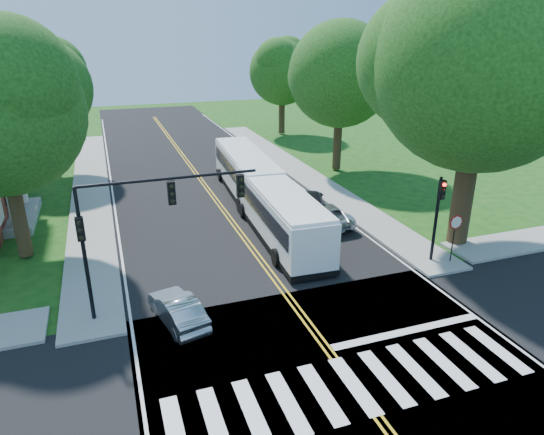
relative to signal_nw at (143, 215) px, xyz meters
name	(u,v)px	position (x,y,z in m)	size (l,w,h in m)	color
ground	(347,376)	(5.86, -6.43, -4.38)	(140.00, 140.00, 0.00)	#134511
road	(222,208)	(5.86, 11.57, -4.37)	(14.00, 96.00, 0.01)	black
cross_road	(347,376)	(5.86, -6.43, -4.37)	(60.00, 12.00, 0.01)	black
center_line	(209,190)	(5.86, 15.57, -4.36)	(0.36, 70.00, 0.01)	gold
edge_line_w	(114,200)	(-0.94, 15.57, -4.36)	(0.12, 70.00, 0.01)	silver
edge_line_e	(294,182)	(12.66, 15.57, -4.36)	(0.12, 70.00, 0.01)	silver
crosswalk	(354,385)	(5.86, -6.93, -4.36)	(12.60, 3.00, 0.01)	silver
stop_bar	(407,331)	(9.36, -4.83, -4.36)	(6.60, 0.40, 0.01)	silver
sidewalk_nw	(91,189)	(-2.44, 18.57, -4.30)	(2.60, 40.00, 0.15)	gray
sidewalk_ne	(297,170)	(14.16, 18.57, -4.30)	(2.60, 40.00, 0.15)	gray
tree_ne_big	(483,64)	(16.86, 1.57, 5.24)	(10.80, 10.80, 14.91)	#312013
tree_west_far	(41,88)	(-5.14, 23.57, 2.62)	(7.60, 7.60, 10.67)	#312013
tree_east_mid	(341,75)	(17.36, 17.57, 3.48)	(8.40, 8.40, 11.93)	#312013
tree_east_far	(282,72)	(18.36, 33.57, 2.48)	(7.20, 7.20, 10.34)	#312013
signal_nw	(143,215)	(0.00, 0.00, 0.00)	(7.15, 0.46, 5.66)	black
signal_ne	(438,208)	(14.06, 0.01, -1.41)	(0.30, 0.46, 4.40)	black
stop_sign	(455,227)	(14.86, -0.45, -2.35)	(0.76, 0.08, 2.53)	black
bus_lead	(279,211)	(7.80, 5.72, -2.81)	(3.14, 11.52, 2.95)	white
bus_follow	(246,172)	(8.32, 13.94, -2.77)	(3.40, 11.87, 3.03)	white
hatchback	(178,309)	(0.90, -1.20, -3.75)	(1.30, 3.72, 1.23)	#B5B8BD
suv	(324,214)	(11.11, 6.73, -3.73)	(2.11, 4.58, 1.27)	silver
dark_sedan	(309,201)	(11.13, 9.04, -3.66)	(1.97, 4.85, 1.41)	black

